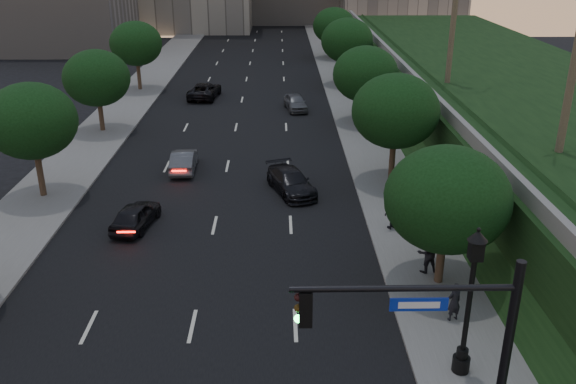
{
  "coord_description": "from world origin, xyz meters",
  "views": [
    {
      "loc": [
        3.39,
        -14.85,
        13.9
      ],
      "look_at": [
        3.79,
        9.88,
        3.6
      ],
      "focal_mm": 38.0,
      "sensor_mm": 36.0,
      "label": 1
    }
  ],
  "objects_px": {
    "street_lamp": "(468,309)",
    "pedestrian_c": "(393,213)",
    "sedan_near_left": "(136,215)",
    "sedan_far_left": "(205,90)",
    "traffic_signal_mast": "(459,377)",
    "pedestrian_b": "(427,252)",
    "sedan_near_right": "(291,182)",
    "sedan_far_right": "(296,102)",
    "sedan_mid_left": "(184,160)",
    "pedestrian_a": "(454,302)"
  },
  "relations": [
    {
      "from": "street_lamp",
      "to": "pedestrian_c",
      "type": "xyz_separation_m",
      "value": [
        -0.4,
        11.16,
        -1.62
      ]
    },
    {
      "from": "street_lamp",
      "to": "pedestrian_b",
      "type": "distance_m",
      "value": 6.95
    },
    {
      "from": "traffic_signal_mast",
      "to": "pedestrian_c",
      "type": "height_order",
      "value": "traffic_signal_mast"
    },
    {
      "from": "traffic_signal_mast",
      "to": "sedan_near_right",
      "type": "bearing_deg",
      "value": 100.26
    },
    {
      "from": "sedan_mid_left",
      "to": "pedestrian_b",
      "type": "distance_m",
      "value": 18.49
    },
    {
      "from": "pedestrian_c",
      "to": "sedan_near_right",
      "type": "bearing_deg",
      "value": -71.46
    },
    {
      "from": "street_lamp",
      "to": "sedan_mid_left",
      "type": "distance_m",
      "value": 23.78
    },
    {
      "from": "sedan_near_left",
      "to": "sedan_far_left",
      "type": "relative_size",
      "value": 0.76
    },
    {
      "from": "pedestrian_a",
      "to": "sedan_near_right",
      "type": "bearing_deg",
      "value": -86.59
    },
    {
      "from": "sedan_near_left",
      "to": "pedestrian_b",
      "type": "relative_size",
      "value": 2.06
    },
    {
      "from": "sedan_far_left",
      "to": "pedestrian_a",
      "type": "height_order",
      "value": "pedestrian_a"
    },
    {
      "from": "street_lamp",
      "to": "pedestrian_a",
      "type": "distance_m",
      "value": 3.51
    },
    {
      "from": "traffic_signal_mast",
      "to": "pedestrian_b",
      "type": "bearing_deg",
      "value": 79.97
    },
    {
      "from": "sedan_far_right",
      "to": "sedan_far_left",
      "type": "bearing_deg",
      "value": 142.66
    },
    {
      "from": "sedan_mid_left",
      "to": "sedan_far_right",
      "type": "bearing_deg",
      "value": -118.67
    },
    {
      "from": "traffic_signal_mast",
      "to": "sedan_near_left",
      "type": "distance_m",
      "value": 20.55
    },
    {
      "from": "street_lamp",
      "to": "sedan_near_left",
      "type": "relative_size",
      "value": 1.42
    },
    {
      "from": "traffic_signal_mast",
      "to": "sedan_mid_left",
      "type": "distance_m",
      "value": 27.2
    },
    {
      "from": "sedan_near_left",
      "to": "sedan_far_left",
      "type": "height_order",
      "value": "sedan_far_left"
    },
    {
      "from": "sedan_far_left",
      "to": "pedestrian_a",
      "type": "bearing_deg",
      "value": 117.24
    },
    {
      "from": "sedan_mid_left",
      "to": "sedan_far_right",
      "type": "height_order",
      "value": "sedan_far_right"
    },
    {
      "from": "sedan_mid_left",
      "to": "pedestrian_c",
      "type": "xyz_separation_m",
      "value": [
        11.94,
        -9.08,
        0.33
      ]
    },
    {
      "from": "sedan_far_left",
      "to": "sedan_near_right",
      "type": "distance_m",
      "value": 24.53
    },
    {
      "from": "sedan_mid_left",
      "to": "street_lamp",
      "type": "bearing_deg",
      "value": 119.66
    },
    {
      "from": "sedan_near_left",
      "to": "pedestrian_c",
      "type": "relative_size",
      "value": 2.28
    },
    {
      "from": "traffic_signal_mast",
      "to": "sedan_mid_left",
      "type": "bearing_deg",
      "value": 113.21
    },
    {
      "from": "sedan_far_right",
      "to": "pedestrian_b",
      "type": "distance_m",
      "value": 28.91
    },
    {
      "from": "traffic_signal_mast",
      "to": "pedestrian_a",
      "type": "xyz_separation_m",
      "value": [
        2.22,
        7.64,
        -2.71
      ]
    },
    {
      "from": "sedan_far_left",
      "to": "pedestrian_b",
      "type": "relative_size",
      "value": 2.73
    },
    {
      "from": "pedestrian_a",
      "to": "pedestrian_c",
      "type": "xyz_separation_m",
      "value": [
        -0.93,
        8.13,
        0.06
      ]
    },
    {
      "from": "sedan_mid_left",
      "to": "sedan_far_left",
      "type": "xyz_separation_m",
      "value": [
        -0.81,
        19.48,
        0.05
      ]
    },
    {
      "from": "street_lamp",
      "to": "sedan_far_right",
      "type": "bearing_deg",
      "value": 97.61
    },
    {
      "from": "sedan_far_left",
      "to": "pedestrian_a",
      "type": "xyz_separation_m",
      "value": [
        13.68,
        -36.68,
        0.23
      ]
    },
    {
      "from": "pedestrian_b",
      "to": "street_lamp",
      "type": "bearing_deg",
      "value": 73.72
    },
    {
      "from": "sedan_far_right",
      "to": "pedestrian_b",
      "type": "height_order",
      "value": "pedestrian_b"
    },
    {
      "from": "traffic_signal_mast",
      "to": "pedestrian_b",
      "type": "relative_size",
      "value": 3.64
    },
    {
      "from": "sedan_far_right",
      "to": "pedestrian_c",
      "type": "distance_m",
      "value": 24.46
    },
    {
      "from": "sedan_near_left",
      "to": "sedan_far_right",
      "type": "relative_size",
      "value": 0.97
    },
    {
      "from": "street_lamp",
      "to": "pedestrian_b",
      "type": "xyz_separation_m",
      "value": [
        0.33,
        6.77,
        -1.52
      ]
    },
    {
      "from": "sedan_near_left",
      "to": "sedan_far_right",
      "type": "distance_m",
      "value": 25.05
    },
    {
      "from": "street_lamp",
      "to": "pedestrian_a",
      "type": "relative_size",
      "value": 3.47
    },
    {
      "from": "street_lamp",
      "to": "pedestrian_c",
      "type": "bearing_deg",
      "value": 92.04
    },
    {
      "from": "traffic_signal_mast",
      "to": "pedestrian_a",
      "type": "bearing_deg",
      "value": 73.83
    },
    {
      "from": "traffic_signal_mast",
      "to": "sedan_far_left",
      "type": "relative_size",
      "value": 1.34
    },
    {
      "from": "street_lamp",
      "to": "sedan_near_right",
      "type": "xyz_separation_m",
      "value": [
        -5.49,
        16.42,
        -1.95
      ]
    },
    {
      "from": "traffic_signal_mast",
      "to": "pedestrian_c",
      "type": "distance_m",
      "value": 16.04
    },
    {
      "from": "pedestrian_b",
      "to": "sedan_near_right",
      "type": "bearing_deg",
      "value": -72.38
    },
    {
      "from": "sedan_far_right",
      "to": "pedestrian_a",
      "type": "relative_size",
      "value": 2.52
    },
    {
      "from": "sedan_near_left",
      "to": "sedan_far_right",
      "type": "xyz_separation_m",
      "value": [
        8.94,
        23.4,
        0.02
      ]
    },
    {
      "from": "sedan_near_right",
      "to": "pedestrian_b",
      "type": "xyz_separation_m",
      "value": [
        5.82,
        -9.65,
        0.43
      ]
    }
  ]
}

